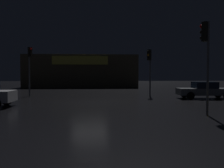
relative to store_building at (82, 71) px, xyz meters
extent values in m
plane|color=black|center=(2.14, -24.18, -2.58)|extent=(120.00, 120.00, 0.00)
cube|color=brown|center=(0.00, 0.01, -0.01)|extent=(18.03, 9.13, 5.16)
cube|color=#E5D84C|center=(0.00, -4.70, 1.63)|extent=(8.47, 0.24, 1.30)
cylinder|color=#595B60|center=(-3.58, -18.94, -0.33)|extent=(0.14, 0.14, 4.52)
cube|color=black|center=(-3.47, -19.04, 1.50)|extent=(0.41, 0.41, 0.87)
sphere|color=red|center=(-3.35, -19.15, 1.76)|extent=(0.20, 0.20, 0.20)
sphere|color=black|center=(-3.35, -19.15, 1.50)|extent=(0.20, 0.20, 0.20)
sphere|color=black|center=(-3.35, -19.15, 1.23)|extent=(0.20, 0.20, 0.20)
cylinder|color=#595B60|center=(8.13, -29.98, -0.30)|extent=(0.11, 0.11, 4.57)
cube|color=black|center=(8.01, -29.87, 1.51)|extent=(0.41, 0.41, 0.95)
sphere|color=red|center=(7.90, -29.76, 1.80)|extent=(0.20, 0.20, 0.20)
sphere|color=black|center=(7.90, -29.76, 1.51)|extent=(0.20, 0.20, 0.20)
sphere|color=black|center=(7.90, -29.76, 1.23)|extent=(0.20, 0.20, 0.20)
cylinder|color=#595B60|center=(7.59, -19.42, -0.42)|extent=(0.14, 0.14, 4.32)
cube|color=black|center=(7.47, -19.52, 1.24)|extent=(0.41, 0.41, 1.00)
sphere|color=black|center=(7.35, -19.63, 1.54)|extent=(0.20, 0.20, 0.20)
sphere|color=orange|center=(7.35, -19.63, 1.24)|extent=(0.20, 0.20, 0.20)
sphere|color=black|center=(7.35, -19.63, 0.94)|extent=(0.20, 0.20, 0.20)
cube|color=slate|center=(11.71, -21.86, -2.00)|extent=(4.59, 1.98, 0.56)
cube|color=black|center=(11.68, -21.86, -1.45)|extent=(1.89, 1.65, 0.54)
cylinder|color=black|center=(13.25, -21.08, -2.28)|extent=(0.63, 0.25, 0.61)
cylinder|color=black|center=(10.28, -20.91, -2.28)|extent=(0.63, 0.25, 0.61)
cylinder|color=black|center=(10.18, -22.63, -2.28)|extent=(0.63, 0.25, 0.61)
cylinder|color=black|center=(-3.24, -25.35, -2.26)|extent=(0.65, 0.22, 0.65)
camera|label=1|loc=(2.80, -41.33, -0.59)|focal=38.24mm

